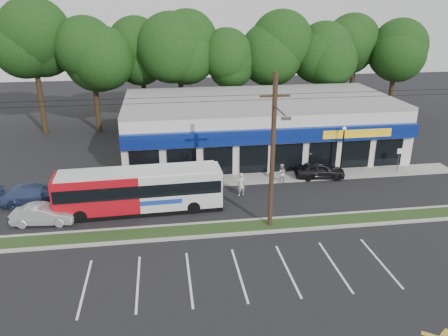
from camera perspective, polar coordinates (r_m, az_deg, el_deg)
name	(u,v)px	position (r m, az deg, el deg)	size (l,w,h in m)	color
ground	(227,237)	(27.59, 0.33, -9.01)	(120.00, 120.00, 0.00)	black
grass_strip	(224,228)	(28.42, 0.03, -7.91)	(40.00, 1.60, 0.12)	#273917
curb_south	(226,235)	(27.68, 0.28, -8.73)	(40.00, 0.25, 0.14)	#9E9E93
curb_north	(222,222)	(29.16, -0.21, -7.09)	(40.00, 0.25, 0.14)	#9E9E93
sidewalk	(270,178)	(36.42, 6.02, -1.27)	(32.00, 2.20, 0.10)	#9E9E93
strip_mall	(259,125)	(42.05, 4.55, 5.61)	(25.00, 12.55, 5.30)	silver
utility_pole	(270,148)	(26.71, 6.08, 2.58)	(50.00, 2.77, 10.00)	black
lamp_post	(343,145)	(37.24, 15.25, 2.89)	(0.30, 0.30, 4.25)	black
sign_post	(399,156)	(39.61, 21.89, 1.47)	(0.45, 0.10, 2.23)	#59595E
tree_line	(227,52)	(50.46, 0.46, 14.94)	(46.76, 6.76, 11.83)	black
metrobus	(140,190)	(30.70, -10.96, -2.79)	(11.41, 2.79, 3.05)	#B60E19
car_dark	(320,170)	(36.92, 12.40, -0.27)	(1.64, 4.09, 1.39)	black
car_silver	(43,214)	(31.20, -22.53, -5.63)	(1.40, 4.01, 1.32)	#A1A4A9
car_blue	(35,194)	(34.50, -23.43, -3.11)	(2.00, 4.92, 1.43)	navy
pedestrian_a	(241,184)	(32.78, 2.23, -2.15)	(0.67, 0.44, 1.82)	beige
pedestrian_b	(281,173)	(35.39, 7.47, -0.69)	(0.79, 0.61, 1.62)	beige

